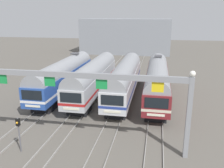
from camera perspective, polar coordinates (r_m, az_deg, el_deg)
ground_plane at (r=33.58m, az=-0.74°, el=-2.81°), size 160.00×160.00×0.00m
track_bed at (r=49.74m, az=3.12°, el=3.50°), size 14.39×70.00×0.15m
commuter_train_blue at (r=34.63m, az=-11.28°, el=2.09°), size 2.88×18.06×5.05m
commuter_train_stainless at (r=33.28m, az=-4.39°, el=1.80°), size 2.88×18.06×4.77m
commuter_train_silver at (r=32.46m, az=2.96°, el=1.46°), size 2.88×18.06×4.77m
commuter_train_maroon at (r=32.20m, az=10.56°, el=1.09°), size 2.88×18.06×5.05m
catenary_gantry at (r=19.59m, az=-8.58°, el=-1.09°), size 18.13×0.44×6.97m
yard_signal_mast at (r=21.05m, az=-21.07°, el=-9.71°), size 0.28×0.35×2.98m
maintenance_building at (r=71.28m, az=3.25°, el=11.15°), size 24.91×10.00×9.65m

